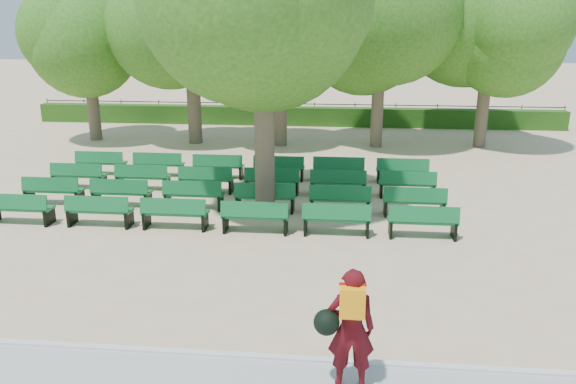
# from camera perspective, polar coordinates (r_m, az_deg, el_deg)

# --- Properties ---
(ground) EXTENTS (120.00, 120.00, 0.00)m
(ground) POSITION_cam_1_polar(r_m,az_deg,el_deg) (14.69, -4.21, -2.84)
(ground) COLOR #CCAB87
(curb) EXTENTS (30.00, 0.12, 0.10)m
(curb) POSITION_cam_1_polar(r_m,az_deg,el_deg) (9.18, -11.03, -15.78)
(curb) COLOR silver
(curb) RESTS_ON ground
(hedge) EXTENTS (26.00, 0.70, 0.90)m
(hedge) POSITION_cam_1_polar(r_m,az_deg,el_deg) (28.09, 0.62, 7.72)
(hedge) COLOR #245114
(hedge) RESTS_ON ground
(fence) EXTENTS (26.00, 0.10, 1.02)m
(fence) POSITION_cam_1_polar(r_m,az_deg,el_deg) (28.55, 0.68, 6.96)
(fence) COLOR black
(fence) RESTS_ON ground
(tree_line) EXTENTS (21.80, 6.80, 7.04)m
(tree_line) POSITION_cam_1_polar(r_m,az_deg,el_deg) (24.25, -0.22, 5.16)
(tree_line) COLOR #38731F
(tree_line) RESTS_ON ground
(bench_array) EXTENTS (1.66, 0.56, 1.03)m
(bench_array) POSITION_cam_1_polar(r_m,az_deg,el_deg) (16.26, -5.50, -0.59)
(bench_array) COLOR #116630
(bench_array) RESTS_ON ground
(tree_among) EXTENTS (5.08, 5.08, 7.20)m
(tree_among) POSITION_cam_1_polar(r_m,az_deg,el_deg) (14.29, -2.56, 16.62)
(tree_among) COLOR brown
(tree_among) RESTS_ON ground
(person) EXTENTS (0.85, 0.52, 1.79)m
(person) POSITION_cam_1_polar(r_m,az_deg,el_deg) (7.88, 6.23, -13.53)
(person) COLOR #45090F
(person) RESTS_ON ground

